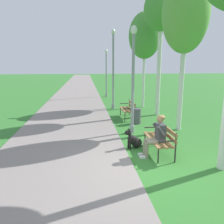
% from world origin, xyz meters
% --- Properties ---
extents(ground_plane, '(120.00, 120.00, 0.00)m').
position_xyz_m(ground_plane, '(0.00, 0.00, 0.00)').
color(ground_plane, '#33752D').
extents(paved_path, '(3.97, 60.00, 0.04)m').
position_xyz_m(paved_path, '(-2.35, 24.00, 0.02)').
color(paved_path, gray).
rests_on(paved_path, ground).
extents(park_bench_near, '(0.55, 1.50, 0.85)m').
position_xyz_m(park_bench_near, '(0.65, 0.91, 0.51)').
color(park_bench_near, olive).
rests_on(park_bench_near, ground).
extents(park_bench_mid, '(0.55, 1.50, 0.85)m').
position_xyz_m(park_bench_mid, '(0.55, 5.55, 0.51)').
color(park_bench_mid, olive).
rests_on(park_bench_mid, ground).
extents(person_seated_on_near_bench, '(0.74, 0.49, 1.25)m').
position_xyz_m(person_seated_on_near_bench, '(0.44, 0.70, 0.68)').
color(person_seated_on_near_bench, gray).
rests_on(person_seated_on_near_bench, ground).
extents(dog_black, '(0.80, 0.43, 0.71)m').
position_xyz_m(dog_black, '(-0.06, 1.43, 0.26)').
color(dog_black, black).
rests_on(dog_black, ground).
extents(lamp_post_near, '(0.24, 0.24, 4.05)m').
position_xyz_m(lamp_post_near, '(0.22, 3.08, 2.10)').
color(lamp_post_near, gray).
rests_on(lamp_post_near, ground).
extents(lamp_post_mid, '(0.24, 0.24, 4.66)m').
position_xyz_m(lamp_post_mid, '(0.09, 8.08, 2.41)').
color(lamp_post_mid, gray).
rests_on(lamp_post_mid, ground).
extents(lamp_post_far, '(0.24, 0.24, 3.86)m').
position_xyz_m(lamp_post_far, '(0.17, 13.27, 2.00)').
color(lamp_post_far, gray).
rests_on(lamp_post_far, ground).
extents(birch_tree_second, '(1.78, 1.63, 6.01)m').
position_xyz_m(birch_tree_second, '(2.24, 3.29, 4.50)').
color(birch_tree_second, silver).
rests_on(birch_tree_second, ground).
extents(birch_tree_third, '(1.74, 1.67, 6.35)m').
position_xyz_m(birch_tree_third, '(2.23, 6.11, 5.21)').
color(birch_tree_third, silver).
rests_on(birch_tree_third, ground).
extents(birch_tree_fourth, '(1.93, 2.03, 5.74)m').
position_xyz_m(birch_tree_fourth, '(2.05, 8.44, 4.35)').
color(birch_tree_fourth, silver).
rests_on(birch_tree_fourth, ground).
extents(litter_bin, '(0.36, 0.36, 0.70)m').
position_xyz_m(litter_bin, '(0.73, 4.43, 0.35)').
color(litter_bin, '#515156').
rests_on(litter_bin, ground).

